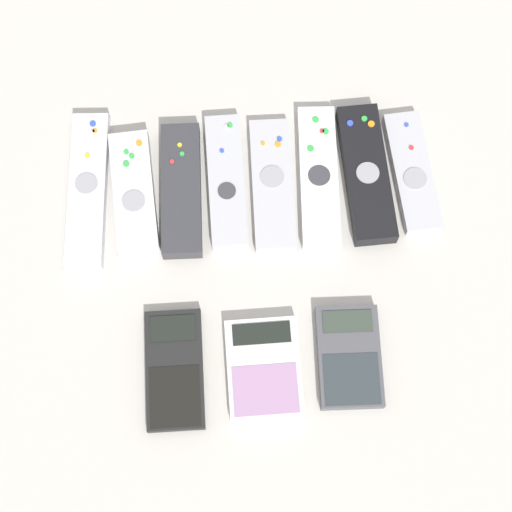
{
  "coord_description": "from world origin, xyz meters",
  "views": [
    {
      "loc": [
        -0.02,
        -0.3,
        1.0
      ],
      "look_at": [
        0.0,
        0.03,
        0.01
      ],
      "focal_mm": 60.0,
      "sensor_mm": 36.0,
      "label": 1
    }
  ],
  "objects": [
    {
      "name": "remote_5",
      "position": [
        0.09,
        0.14,
        0.01
      ],
      "size": [
        0.06,
        0.19,
        0.02
      ],
      "rotation": [
        0.0,
        0.0,
        -0.05
      ],
      "color": "white",
      "rests_on": "ground_plane"
    },
    {
      "name": "remote_3",
      "position": [
        -0.03,
        0.14,
        0.01
      ],
      "size": [
        0.05,
        0.18,
        0.02
      ],
      "rotation": [
        0.0,
        0.0,
        0.01
      ],
      "color": "#B7B7BC",
      "rests_on": "ground_plane"
    },
    {
      "name": "remote_2",
      "position": [
        -0.09,
        0.13,
        0.01
      ],
      "size": [
        0.05,
        0.18,
        0.03
      ],
      "rotation": [
        0.0,
        0.0,
        -0.03
      ],
      "color": "#333338",
      "rests_on": "ground_plane"
    },
    {
      "name": "remote_0",
      "position": [
        -0.21,
        0.14,
        0.01
      ],
      "size": [
        0.06,
        0.21,
        0.02
      ],
      "rotation": [
        0.0,
        0.0,
        -0.05
      ],
      "color": "silver",
      "rests_on": "ground_plane"
    },
    {
      "name": "remote_4",
      "position": [
        0.03,
        0.13,
        0.01
      ],
      "size": [
        0.05,
        0.18,
        0.02
      ],
      "rotation": [
        0.0,
        0.0,
        -0.02
      ],
      "color": "#B7B7BC",
      "rests_on": "ground_plane"
    },
    {
      "name": "calculator_0",
      "position": [
        -0.1,
        -0.1,
        0.01
      ],
      "size": [
        0.07,
        0.14,
        0.01
      ],
      "rotation": [
        0.0,
        0.0,
        -0.01
      ],
      "color": "black",
      "rests_on": "ground_plane"
    },
    {
      "name": "remote_7",
      "position": [
        0.21,
        0.13,
        0.01
      ],
      "size": [
        0.06,
        0.17,
        0.02
      ],
      "rotation": [
        0.0,
        0.0,
        0.07
      ],
      "color": "#B7B7BC",
      "rests_on": "ground_plane"
    },
    {
      "name": "remote_6",
      "position": [
        0.15,
        0.13,
        0.01
      ],
      "size": [
        0.06,
        0.19,
        0.03
      ],
      "rotation": [
        0.0,
        0.0,
        0.03
      ],
      "color": "black",
      "rests_on": "ground_plane"
    },
    {
      "name": "calculator_1",
      "position": [
        -0.0,
        -0.1,
        0.01
      ],
      "size": [
        0.09,
        0.12,
        0.02
      ],
      "rotation": [
        0.0,
        0.0,
        0.01
      ],
      "color": "silver",
      "rests_on": "ground_plane"
    },
    {
      "name": "ground_plane",
      "position": [
        0.0,
        0.0,
        0.0
      ],
      "size": [
        3.0,
        3.0,
        0.0
      ],
      "primitive_type": "plane",
      "color": "beige"
    },
    {
      "name": "remote_1",
      "position": [
        -0.15,
        0.13,
        0.01
      ],
      "size": [
        0.06,
        0.16,
        0.03
      ],
      "rotation": [
        0.0,
        0.0,
        0.06
      ],
      "color": "silver",
      "rests_on": "ground_plane"
    },
    {
      "name": "calculator_2",
      "position": [
        0.1,
        -0.1,
        0.01
      ],
      "size": [
        0.08,
        0.12,
        0.02
      ],
      "rotation": [
        0.0,
        0.0,
        -0.03
      ],
      "color": "#4C4C51",
      "rests_on": "ground_plane"
    }
  ]
}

